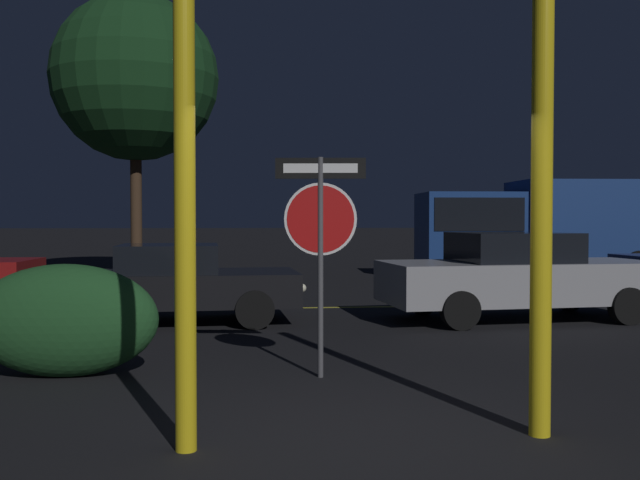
# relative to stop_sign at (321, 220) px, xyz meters

# --- Properties ---
(ground_plane) EXTENTS (260.00, 260.00, 0.00)m
(ground_plane) POSITION_rel_stop_sign_xyz_m (0.13, -2.27, -1.68)
(ground_plane) COLOR black
(road_center_stripe) EXTENTS (38.44, 0.12, 0.01)m
(road_center_stripe) POSITION_rel_stop_sign_xyz_m (0.13, 5.94, -1.67)
(road_center_stripe) COLOR gold
(road_center_stripe) RESTS_ON ground_plane
(stop_sign) EXTENTS (0.96, 0.13, 2.34)m
(stop_sign) POSITION_rel_stop_sign_xyz_m (0.00, 0.00, 0.00)
(stop_sign) COLOR #4C4C51
(stop_sign) RESTS_ON ground_plane
(yellow_pole_left) EXTENTS (0.16, 0.16, 3.27)m
(yellow_pole_left) POSITION_rel_stop_sign_xyz_m (-1.20, -2.31, -0.04)
(yellow_pole_left) COLOR yellow
(yellow_pole_left) RESTS_ON ground_plane
(yellow_pole_right) EXTENTS (0.16, 0.16, 3.59)m
(yellow_pole_right) POSITION_rel_stop_sign_xyz_m (1.51, -2.19, 0.12)
(yellow_pole_right) COLOR yellow
(yellow_pole_right) RESTS_ON ground_plane
(hedge_bush_1) EXTENTS (1.98, 0.81, 1.21)m
(hedge_bush_1) POSITION_rel_stop_sign_xyz_m (-2.72, 0.28, -1.07)
(hedge_bush_1) COLOR #1E4C23
(hedge_bush_1) RESTS_ON ground_plane
(passing_car_2) EXTENTS (4.09, 2.14, 1.27)m
(passing_car_2) POSITION_rel_stop_sign_xyz_m (-1.98, 4.19, -1.02)
(passing_car_2) COLOR black
(passing_car_2) RESTS_ON ground_plane
(passing_car_3) EXTENTS (4.80, 2.30, 1.46)m
(passing_car_3) POSITION_rel_stop_sign_xyz_m (3.71, 4.05, -0.94)
(passing_car_3) COLOR #9E9EA3
(passing_car_3) RESTS_ON ground_plane
(delivery_truck) EXTENTS (7.21, 2.67, 2.76)m
(delivery_truck) POSITION_rel_stop_sign_xyz_m (7.43, 11.97, -0.14)
(delivery_truck) COLOR navy
(delivery_truck) RESTS_ON ground_plane
(tree_1) EXTENTS (4.68, 4.68, 8.02)m
(tree_1) POSITION_rel_stop_sign_xyz_m (-4.04, 13.12, 3.98)
(tree_1) COLOR #422D1E
(tree_1) RESTS_ON ground_plane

